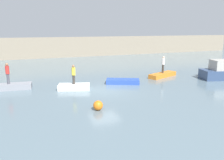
# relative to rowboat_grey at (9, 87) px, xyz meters

# --- Properties ---
(ground_plane) EXTENTS (120.00, 120.00, 0.00)m
(ground_plane) POSITION_rel_rowboat_grey_xyz_m (7.54, -3.41, -0.26)
(ground_plane) COLOR slate
(embankment_wall) EXTENTS (80.00, 1.20, 3.67)m
(embankment_wall) POSITION_rel_rowboat_grey_xyz_m (7.54, 21.60, 1.58)
(embankment_wall) COLOR gray
(embankment_wall) RESTS_ON ground_plane
(rowboat_grey) EXTENTS (3.85, 1.55, 0.51)m
(rowboat_grey) POSITION_rel_rowboat_grey_xyz_m (0.00, 0.00, 0.00)
(rowboat_grey) COLOR gray
(rowboat_grey) RESTS_ON ground_plane
(rowboat_white) EXTENTS (2.91, 1.92, 0.47)m
(rowboat_white) POSITION_rel_rowboat_grey_xyz_m (5.25, -2.06, -0.02)
(rowboat_white) COLOR white
(rowboat_white) RESTS_ON ground_plane
(rowboat_blue) EXTENTS (3.34, 2.44, 0.43)m
(rowboat_blue) POSITION_rel_rowboat_grey_xyz_m (10.09, -1.66, -0.04)
(rowboat_blue) COLOR #2B4CAD
(rowboat_blue) RESTS_ON ground_plane
(rowboat_orange) EXTENTS (3.90, 2.34, 0.44)m
(rowboat_orange) POSITION_rel_rowboat_grey_xyz_m (15.44, -0.43, -0.04)
(rowboat_orange) COLOR orange
(rowboat_orange) RESTS_ON ground_plane
(person_yellow_shirt) EXTENTS (0.32, 0.32, 1.69)m
(person_yellow_shirt) POSITION_rel_rowboat_grey_xyz_m (5.25, -2.06, 1.15)
(person_yellow_shirt) COLOR #38332D
(person_yellow_shirt) RESTS_ON rowboat_white
(person_red_shirt) EXTENTS (0.32, 0.32, 1.81)m
(person_red_shirt) POSITION_rel_rowboat_grey_xyz_m (0.00, -0.00, 1.27)
(person_red_shirt) COLOR #4C4C56
(person_red_shirt) RESTS_ON rowboat_grey
(person_white_shirt) EXTENTS (0.32, 0.32, 1.84)m
(person_white_shirt) POSITION_rel_rowboat_grey_xyz_m (15.44, -0.43, 1.22)
(person_white_shirt) COLOR #38332D
(person_white_shirt) RESTS_ON rowboat_orange
(mooring_buoy) EXTENTS (0.64, 0.64, 0.64)m
(mooring_buoy) POSITION_rel_rowboat_grey_xyz_m (5.54, -7.75, 0.06)
(mooring_buoy) COLOR orange
(mooring_buoy) RESTS_ON ground_plane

